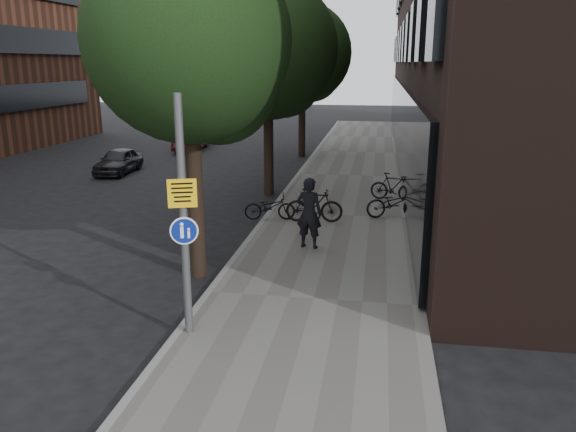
% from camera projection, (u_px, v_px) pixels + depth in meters
% --- Properties ---
extents(ground, '(120.00, 120.00, 0.00)m').
position_uv_depth(ground, '(271.00, 393.00, 8.49)').
color(ground, black).
rests_on(ground, ground).
extents(sidewalk, '(4.50, 60.00, 0.12)m').
position_uv_depth(sidewalk, '(338.00, 217.00, 17.96)').
color(sidewalk, '#5E5B57').
rests_on(sidewalk, ground).
extents(curb_edge, '(0.15, 60.00, 0.13)m').
position_uv_depth(curb_edge, '(269.00, 214.00, 18.31)').
color(curb_edge, slate).
rests_on(curb_edge, ground).
extents(street_tree_near, '(4.40, 4.40, 7.50)m').
position_uv_depth(street_tree_near, '(194.00, 49.00, 11.95)').
color(street_tree_near, black).
rests_on(street_tree_near, ground).
extents(street_tree_mid, '(5.00, 5.00, 7.80)m').
position_uv_depth(street_tree_mid, '(270.00, 54.00, 20.04)').
color(street_tree_mid, black).
rests_on(street_tree_mid, ground).
extents(street_tree_far, '(5.00, 5.00, 7.80)m').
position_uv_depth(street_tree_far, '(304.00, 57.00, 28.61)').
color(street_tree_far, black).
rests_on(street_tree_far, ground).
extents(signpost, '(0.47, 0.19, 4.24)m').
position_uv_depth(signpost, '(184.00, 218.00, 9.60)').
color(signpost, '#595B5E').
rests_on(signpost, sidewalk).
extents(pedestrian, '(0.76, 0.57, 1.88)m').
position_uv_depth(pedestrian, '(309.00, 213.00, 14.56)').
color(pedestrian, black).
rests_on(pedestrian, sidewalk).
extents(parked_bike_facade_near, '(1.88, 1.08, 0.94)m').
position_uv_depth(parked_bike_facade_near, '(394.00, 203.00, 17.54)').
color(parked_bike_facade_near, black).
rests_on(parked_bike_facade_near, sidewalk).
extents(parked_bike_facade_far, '(1.71, 0.93, 0.99)m').
position_uv_depth(parked_bike_facade_far, '(393.00, 187.00, 19.66)').
color(parked_bike_facade_far, black).
rests_on(parked_bike_facade_far, sidewalk).
extents(parked_bike_curb_near, '(1.64, 0.84, 0.82)m').
position_uv_depth(parked_bike_curb_near, '(270.00, 207.00, 17.30)').
color(parked_bike_curb_near, black).
rests_on(parked_bike_curb_near, sidewalk).
extents(parked_bike_curb_far, '(1.76, 0.60, 1.04)m').
position_uv_depth(parked_bike_curb_far, '(314.00, 205.00, 17.03)').
color(parked_bike_curb_far, black).
rests_on(parked_bike_curb_far, sidewalk).
extents(parked_car_near, '(1.42, 3.30, 1.11)m').
position_uv_depth(parked_car_near, '(119.00, 161.00, 25.21)').
color(parked_car_near, black).
rests_on(parked_car_near, ground).
extents(parked_car_mid, '(1.47, 3.73, 1.21)m').
position_uv_depth(parked_car_mid, '(191.00, 139.00, 31.92)').
color(parked_car_mid, '#571921').
rests_on(parked_car_mid, ground).
extents(parked_car_far, '(2.18, 4.40, 1.23)m').
position_uv_depth(parked_car_far, '(210.00, 130.00, 36.19)').
color(parked_car_far, black).
rests_on(parked_car_far, ground).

